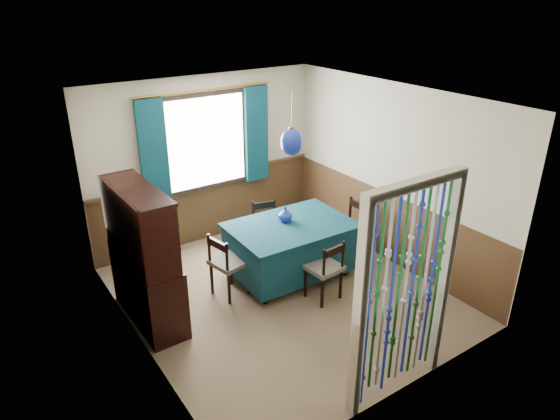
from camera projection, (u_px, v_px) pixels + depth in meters
floor at (282, 295)px, 6.37m from camera, size 4.00×4.00×0.00m
ceiling at (282, 99)px, 5.35m from camera, size 4.00×4.00×0.00m
wall_back at (206, 161)px, 7.37m from camera, size 3.60×0.00×3.60m
wall_front at (412, 281)px, 4.35m from camera, size 3.60×0.00×3.60m
wall_left at (133, 246)px, 4.94m from camera, size 0.00×4.00×4.00m
wall_right at (391, 176)px, 6.78m from camera, size 0.00×4.00×4.00m
wainscot_back at (209, 207)px, 7.67m from camera, size 3.60×0.00×3.60m
wainscot_front at (402, 349)px, 4.67m from camera, size 3.60×0.00×3.60m
wainscot_left at (143, 309)px, 5.25m from camera, size 0.00×4.00×4.00m
wainscot_right at (386, 226)px, 7.08m from camera, size 0.00×4.00×4.00m
window at (206, 142)px, 7.21m from camera, size 1.32×0.12×1.42m
doorway at (404, 297)px, 4.48m from camera, size 1.16×0.12×2.18m
dining_table at (291, 246)px, 6.64m from camera, size 1.62×1.14×0.76m
chair_near at (325, 268)px, 6.13m from camera, size 0.43×0.42×0.81m
chair_far at (267, 228)px, 7.17m from camera, size 0.48×0.47×0.81m
chair_left at (228, 263)px, 6.21m from camera, size 0.48×0.49×0.85m
chair_right at (350, 228)px, 7.11m from camera, size 0.41×0.43×0.85m
sideboard at (146, 276)px, 5.70m from camera, size 0.46×1.27×1.65m
pendant_lamp at (292, 142)px, 6.05m from camera, size 0.28×0.28×0.79m
vase_table at (285, 215)px, 6.56m from camera, size 0.19×0.19×0.18m
bowl_shelf at (155, 239)px, 5.28m from camera, size 0.25×0.25×0.05m
vase_sideboard at (140, 240)px, 5.78m from camera, size 0.19×0.19×0.17m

